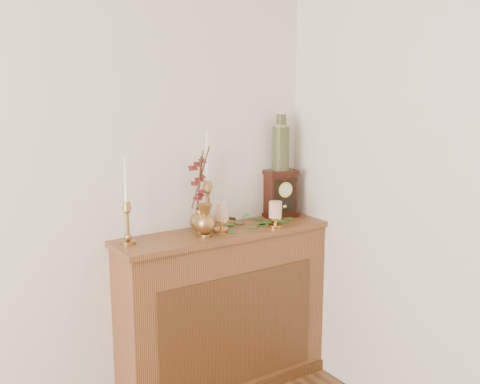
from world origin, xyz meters
TOP-DOWN VIEW (x-y plane):
  - room_walls at (0.00, 0.00)m, footprint 4.08×4.58m
  - console_shelf at (1.40, 2.10)m, footprint 1.24×0.34m
  - candlestick_left at (0.86, 2.13)m, footprint 0.07×0.07m
  - candlestick_center at (1.36, 2.20)m, footprint 0.09×0.09m
  - bud_vase at (1.24, 2.03)m, footprint 0.11×0.11m
  - ginger_jar at (1.29, 2.17)m, footprint 0.19×0.20m
  - pillar_candle_left at (1.38, 2.09)m, footprint 0.09×0.09m
  - pillar_candle_right at (1.67, 2.00)m, footprint 0.08×0.08m
  - ivy_garland at (1.56, 2.12)m, footprint 0.48×0.20m
  - mantel_clock at (1.84, 2.18)m, footprint 0.21×0.16m
  - ceramic_vase at (1.84, 2.18)m, footprint 0.10×0.10m

SIDE VIEW (x-z plane):
  - console_shelf at x=1.40m, z-range -0.03..0.90m
  - ivy_garland at x=1.56m, z-range 0.90..0.98m
  - pillar_candle_right at x=1.67m, z-range 0.93..1.09m
  - bud_vase at x=1.24m, z-range 0.93..1.11m
  - pillar_candle_left at x=1.38m, z-range 0.93..1.11m
  - mantel_clock at x=1.84m, z-range 0.93..1.21m
  - candlestick_left at x=0.86m, z-range 0.85..1.30m
  - candlestick_center at x=1.36m, z-range 0.84..1.37m
  - ginger_jar at x=1.29m, z-range 0.91..1.37m
  - ceramic_vase at x=1.84m, z-range 1.19..1.52m
  - room_walls at x=0.00m, z-range 0.36..3.00m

